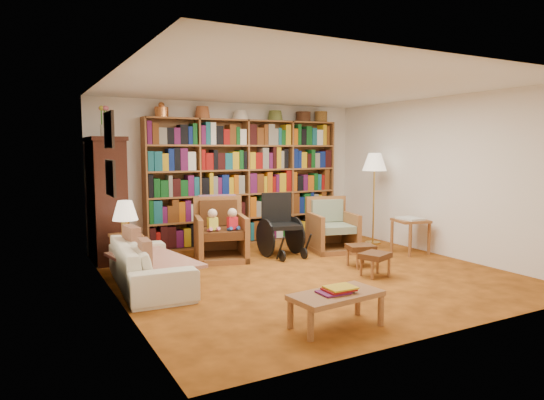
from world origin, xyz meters
TOP-DOWN VIEW (x-y plane):
  - floor at (0.00, 0.00)m, footprint 5.00×5.00m
  - ceiling at (0.00, 0.00)m, footprint 5.00×5.00m
  - wall_back at (0.00, 2.50)m, footprint 5.00×0.00m
  - wall_front at (0.00, -2.50)m, footprint 5.00×0.00m
  - wall_left at (-2.50, 0.00)m, footprint 0.00×5.00m
  - wall_right at (2.50, 0.00)m, footprint 0.00×5.00m
  - bookshelf at (0.20, 2.33)m, footprint 3.60×0.30m
  - curio_cabinet at (-2.25, 2.00)m, footprint 0.50×0.95m
  - framed_pictures at (-2.48, 0.30)m, footprint 0.03×0.52m
  - sofa at (-2.05, 0.34)m, footprint 1.93×0.85m
  - sofa_throw at (-2.00, 0.34)m, footprint 0.97×1.50m
  - cushion_left at (-2.18, 0.69)m, footprint 0.16×0.41m
  - cushion_right at (-2.18, -0.01)m, footprint 0.13×0.35m
  - side_table_lamp at (-2.15, 1.20)m, footprint 0.41×0.41m
  - table_lamp at (-2.15, 1.20)m, footprint 0.34×0.34m
  - armchair_leather at (-0.74, 1.34)m, footprint 0.94×0.96m
  - armchair_sage at (1.13, 1.05)m, footprint 0.87×0.88m
  - wheelchair at (0.23, 1.10)m, footprint 0.58×0.79m
  - floor_lamp at (2.15, 1.16)m, footprint 0.43×0.43m
  - side_table_papers at (2.15, 0.24)m, footprint 0.59×0.59m
  - footstool_a at (0.87, -0.10)m, footprint 0.45×0.41m
  - footstool_b at (0.70, -0.62)m, footprint 0.47×0.44m
  - coffee_table at (-0.84, -1.88)m, footprint 0.93×0.53m

SIDE VIEW (x-z plane):
  - floor at x=0.00m, z-range 0.00..0.00m
  - footstool_a at x=0.87m, z-range 0.10..0.42m
  - footstool_b at x=0.70m, z-range 0.10..0.42m
  - sofa at x=-2.05m, z-range 0.00..0.55m
  - coffee_table at x=-0.84m, z-range 0.10..0.48m
  - sofa_throw at x=-2.00m, z-range 0.28..0.32m
  - armchair_sage at x=1.13m, z-range -0.10..0.78m
  - side_table_lamp at x=-2.15m, z-range 0.13..0.65m
  - armchair_leather at x=-0.74m, z-range -0.09..0.87m
  - cushion_left at x=-2.18m, z-range 0.25..0.65m
  - cushion_right at x=-2.18m, z-range 0.28..0.62m
  - wheelchair at x=0.23m, z-range -0.04..0.95m
  - side_table_papers at x=2.15m, z-range 0.17..0.75m
  - table_lamp at x=-2.15m, z-range 0.60..1.07m
  - curio_cabinet at x=-2.25m, z-range -0.25..2.15m
  - bookshelf at x=0.20m, z-range -0.04..2.38m
  - wall_back at x=0.00m, z-range -1.25..3.75m
  - wall_front at x=0.00m, z-range -1.25..3.75m
  - wall_left at x=-2.50m, z-range -1.25..3.75m
  - wall_right at x=2.50m, z-range -1.25..3.75m
  - floor_lamp at x=2.15m, z-range 0.59..2.20m
  - framed_pictures at x=-2.48m, z-range 1.14..2.11m
  - ceiling at x=0.00m, z-range 2.50..2.50m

